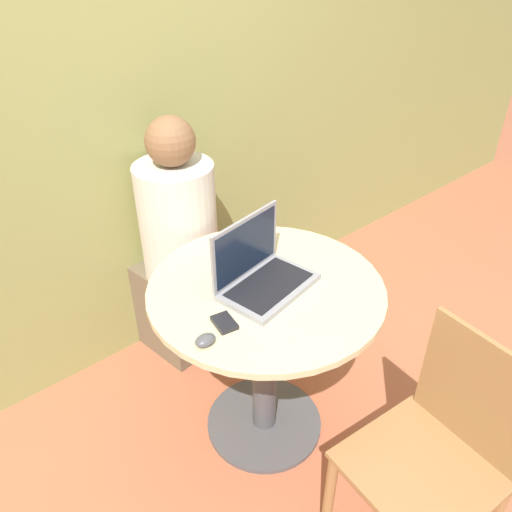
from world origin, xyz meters
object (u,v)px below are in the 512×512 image
Objects in this scene: laptop at (261,272)px; person_seated at (174,260)px; cell_phone at (224,323)px; chair_empty at (435,456)px.

laptop is 0.31× the size of person_seated.
chair_empty reaches higher than cell_phone.
cell_phone is at bearing -159.80° from laptop.
person_seated reaches higher than chair_empty.
laptop reaches higher than cell_phone.
person_seated is at bearing 92.41° from chair_empty.
laptop is 3.84× the size of cell_phone.
cell_phone is 0.11× the size of chair_empty.
cell_phone is at bearing 117.45° from chair_empty.
laptop is 0.43× the size of chair_empty.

